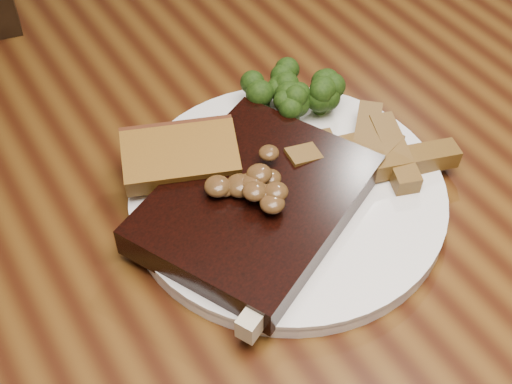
% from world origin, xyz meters
% --- Properties ---
extents(dining_table, '(1.60, 0.90, 0.75)m').
position_xyz_m(dining_table, '(0.00, 0.00, 0.66)').
color(dining_table, '#4C2D0F').
rests_on(dining_table, ground).
extents(plate, '(0.29, 0.29, 0.01)m').
position_xyz_m(plate, '(0.03, 0.01, 0.76)').
color(plate, white).
rests_on(plate, dining_table).
extents(steak, '(0.23, 0.21, 0.03)m').
position_xyz_m(steak, '(-0.01, 0.00, 0.78)').
color(steak, black).
rests_on(steak, plate).
extents(steak_bone, '(0.15, 0.09, 0.02)m').
position_xyz_m(steak_bone, '(-0.01, -0.06, 0.77)').
color(steak_bone, '#C4BA98').
rests_on(steak_bone, plate).
extents(mushroom_pile, '(0.07, 0.07, 0.03)m').
position_xyz_m(mushroom_pile, '(-0.01, 0.00, 0.80)').
color(mushroom_pile, '#55341A').
rests_on(mushroom_pile, steak).
extents(garlic_bread, '(0.11, 0.09, 0.02)m').
position_xyz_m(garlic_bread, '(-0.04, 0.07, 0.77)').
color(garlic_bread, olive).
rests_on(garlic_bread, plate).
extents(potato_wedges, '(0.11, 0.11, 0.02)m').
position_xyz_m(potato_wedges, '(0.11, 0.01, 0.77)').
color(potato_wedges, brown).
rests_on(potato_wedges, plate).
extents(broccoli_cluster, '(0.07, 0.07, 0.04)m').
position_xyz_m(broccoli_cluster, '(0.09, 0.09, 0.78)').
color(broccoli_cluster, '#233E0E').
rests_on(broccoli_cluster, plate).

